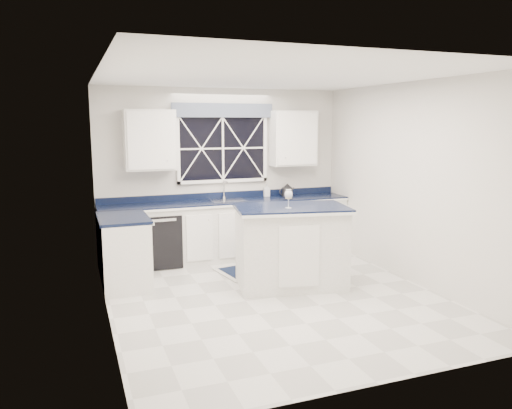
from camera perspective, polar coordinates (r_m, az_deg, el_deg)
name	(u,v)px	position (r m, az deg, el deg)	size (l,w,h in m)	color
ground	(275,297)	(6.35, 2.21, -10.55)	(4.50, 4.50, 0.00)	silver
back_wall	(222,173)	(8.13, -3.87, 3.62)	(4.00, 0.10, 2.70)	beige
base_cabinets	(211,235)	(7.74, -5.16, -3.45)	(3.99, 1.60, 0.90)	white
countertop	(228,202)	(7.90, -3.21, 0.31)	(3.98, 0.64, 0.04)	black
dishwasher	(159,239)	(7.75, -10.98, -3.87)	(0.60, 0.58, 0.82)	black
window	(223,143)	(8.05, -3.81, 6.99)	(1.65, 0.09, 1.26)	black
upper_cabinets	(225,139)	(7.93, -3.56, 7.46)	(3.10, 0.34, 0.90)	white
faucet	(224,189)	(8.06, -3.64, 1.77)	(0.05, 0.20, 0.30)	silver
island	(291,246)	(6.64, 4.02, -4.77)	(1.58, 1.12, 1.08)	white
rug	(262,269)	(7.47, 0.64, -7.37)	(1.38, 0.97, 0.02)	#B3B3AE
kettle	(287,190)	(8.37, 3.58, 1.63)	(0.30, 0.21, 0.21)	#2B2B2D
wine_glass	(289,195)	(6.34, 3.74, 1.05)	(0.10, 0.10, 0.24)	silver
soap_bottle	(267,190)	(8.33, 1.22, 1.67)	(0.10, 0.10, 0.21)	silver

